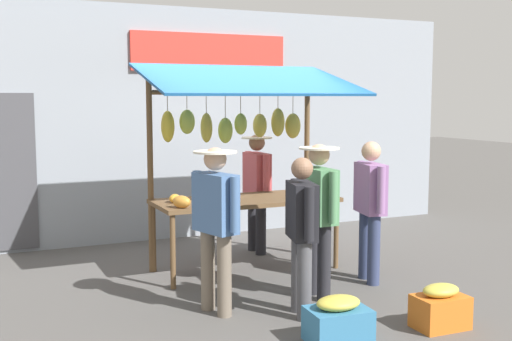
# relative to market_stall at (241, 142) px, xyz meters

# --- Properties ---
(ground_plane) EXTENTS (40.00, 40.00, 0.00)m
(ground_plane) POSITION_rel_market_stall_xyz_m (-0.03, 0.07, -1.56)
(ground_plane) COLOR #514F4C
(street_backdrop) EXTENTS (9.00, 0.30, 3.40)m
(street_backdrop) POSITION_rel_market_stall_xyz_m (0.03, -2.13, 0.14)
(street_backdrop) COLOR #8C939E
(street_backdrop) RESTS_ON ground
(market_stall) EXTENTS (2.50, 1.46, 2.50)m
(market_stall) POSITION_rel_market_stall_xyz_m (0.00, 0.00, 0.00)
(market_stall) COLOR brown
(market_stall) RESTS_ON ground
(vendor_with_sunhat) EXTENTS (0.41, 0.69, 1.60)m
(vendor_with_sunhat) POSITION_rel_market_stall_xyz_m (-0.52, -0.68, -0.62)
(vendor_with_sunhat) COLOR #232328
(vendor_with_sunhat) RESTS_ON ground
(shopper_in_striped_shirt) EXTENTS (0.42, 0.69, 1.62)m
(shopper_in_striped_shirt) POSITION_rel_market_stall_xyz_m (-0.28, 1.37, -0.61)
(shopper_in_striped_shirt) COLOR #232328
(shopper_in_striped_shirt) RESTS_ON ground
(shopper_with_shopping_bag) EXTENTS (0.42, 0.67, 1.62)m
(shopper_with_shopping_bag) POSITION_rel_market_stall_xyz_m (0.87, 1.39, -0.61)
(shopper_with_shopping_bag) COLOR #726656
(shopper_with_shopping_bag) RESTS_ON ground
(shopper_in_grey_tee) EXTENTS (0.32, 0.68, 1.60)m
(shopper_in_grey_tee) POSITION_rel_market_stall_xyz_m (-1.10, 1.11, -0.64)
(shopper_in_grey_tee) COLOR navy
(shopper_in_grey_tee) RESTS_ON ground
(shopper_with_ponytail) EXTENTS (0.33, 0.65, 1.53)m
(shopper_with_ponytail) POSITION_rel_market_stall_xyz_m (0.16, 1.80, -0.69)
(shopper_with_ponytail) COLOR #4C4C51
(shopper_with_ponytail) RESTS_ON ground
(produce_crate_near) EXTENTS (0.49, 0.34, 0.41)m
(produce_crate_near) POSITION_rel_market_stall_xyz_m (-0.83, 2.63, -1.37)
(produce_crate_near) COLOR #D1661E
(produce_crate_near) RESTS_ON ground
(produce_crate_side) EXTENTS (0.56, 0.42, 0.41)m
(produce_crate_side) POSITION_rel_market_stall_xyz_m (0.19, 2.53, -1.37)
(produce_crate_side) COLOR teal
(produce_crate_side) RESTS_ON ground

